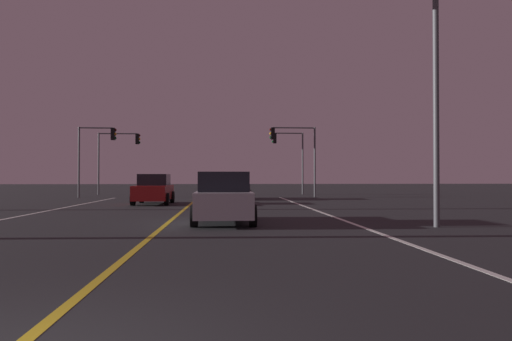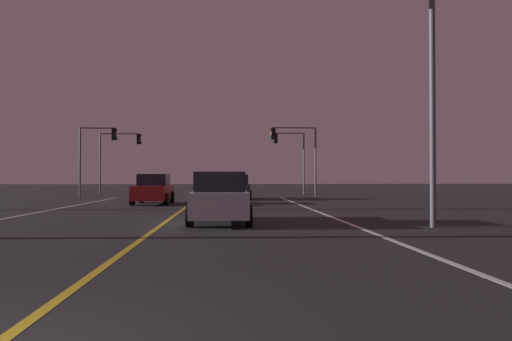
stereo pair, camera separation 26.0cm
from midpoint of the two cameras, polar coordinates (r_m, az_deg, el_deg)
name	(u,v)px [view 1 (the left image)]	position (r m, az deg, el deg)	size (l,w,h in m)	color
lane_edge_right	(344,220)	(16.89, 10.19, -5.97)	(0.16, 37.46, 0.01)	silver
lane_center_divider	(169,221)	(16.50, -10.90, -6.09)	(0.16, 37.46, 0.01)	gold
car_ahead_far	(235,187)	(32.54, -2.74, -2.05)	(2.02, 4.30, 1.70)	black
car_oncoming	(154,190)	(27.27, -12.56, -2.27)	(2.02, 4.30, 1.70)	black
car_lead_same_lane	(224,198)	(15.74, -4.42, -3.38)	(2.02, 4.30, 1.70)	black
traffic_light_near_right	(293,145)	(36.00, 4.28, 3.14)	(3.56, 0.36, 5.35)	#4C4C51
traffic_light_near_left	(97,145)	(36.86, -18.91, 2.90)	(2.81, 0.36, 5.23)	#4C4C51
traffic_light_far_right	(288,149)	(41.49, 3.74, 2.66)	(2.81, 0.36, 5.45)	#4C4C51
traffic_light_far_left	(119,149)	(42.11, -16.45, 2.57)	(3.60, 0.36, 5.32)	#4C4C51
street_lamp_right_near	(415,67)	(15.46, 18.24, 11.89)	(2.76, 0.44, 7.63)	#4C4C51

